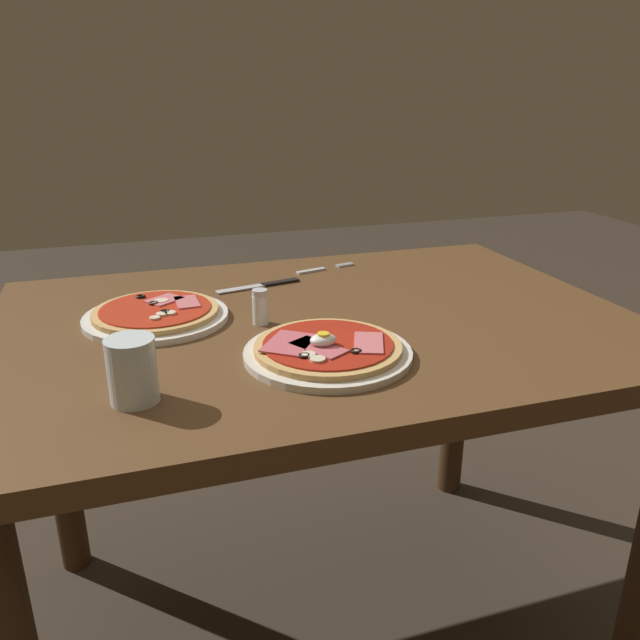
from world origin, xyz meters
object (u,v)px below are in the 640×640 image
(water_glass_near, at_px, (133,374))
(fork, at_px, (321,269))
(dining_table, at_px, (317,371))
(knife, at_px, (264,285))
(pizza_across_left, at_px, (156,314))
(salt_shaker, at_px, (261,308))
(pizza_foreground, at_px, (327,350))

(water_glass_near, xyz_separation_m, fork, (0.46, 0.56, -0.04))
(dining_table, bearing_deg, knife, 102.92)
(pizza_across_left, relative_size, fork, 1.74)
(fork, height_order, knife, knife)
(dining_table, height_order, salt_shaker, salt_shaker)
(fork, distance_m, salt_shaker, 0.38)
(dining_table, height_order, fork, fork)
(water_glass_near, relative_size, salt_shaker, 1.43)
(dining_table, relative_size, water_glass_near, 12.65)
(pizza_foreground, bearing_deg, salt_shaker, 111.38)
(pizza_across_left, bearing_deg, fork, 29.63)
(pizza_foreground, bearing_deg, fork, 73.25)
(salt_shaker, bearing_deg, pizza_across_left, 155.80)
(fork, bearing_deg, water_glass_near, -129.46)
(water_glass_near, height_order, knife, water_glass_near)
(knife, xyz_separation_m, salt_shaker, (-0.06, -0.23, 0.03))
(dining_table, relative_size, fork, 7.73)
(dining_table, distance_m, salt_shaker, 0.19)
(dining_table, xyz_separation_m, water_glass_near, (-0.35, -0.25, 0.16))
(dining_table, relative_size, pizza_foreground, 4.33)
(water_glass_near, bearing_deg, dining_table, 35.20)
(dining_table, xyz_separation_m, knife, (-0.05, 0.23, 0.12))
(pizza_across_left, distance_m, fork, 0.47)
(water_glass_near, bearing_deg, knife, 57.73)
(knife, height_order, salt_shaker, salt_shaker)
(pizza_foreground, xyz_separation_m, water_glass_near, (-0.31, -0.06, 0.03))
(pizza_foreground, distance_m, pizza_across_left, 0.37)
(pizza_foreground, relative_size, pizza_across_left, 1.02)
(pizza_foreground, height_order, fork, pizza_foreground)
(pizza_foreground, xyz_separation_m, knife, (-0.01, 0.41, -0.01))
(pizza_foreground, height_order, salt_shaker, salt_shaker)
(water_glass_near, distance_m, salt_shaker, 0.34)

